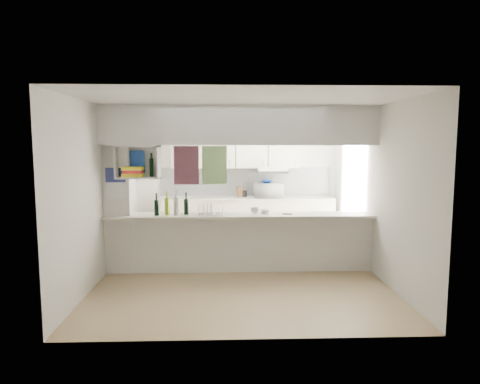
{
  "coord_description": "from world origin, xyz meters",
  "views": [
    {
      "loc": [
        -0.23,
        -6.64,
        2.04
      ],
      "look_at": [
        0.02,
        0.5,
        1.21
      ],
      "focal_mm": 32.0,
      "sensor_mm": 36.0,
      "label": 1
    }
  ],
  "objects_px": {
    "wine_bottles": "(172,206)",
    "dish_rack": "(210,209)",
    "microwave": "(268,190)",
    "bowl": "(267,181)"
  },
  "relations": [
    {
      "from": "microwave",
      "to": "wine_bottles",
      "type": "xyz_separation_m",
      "value": [
        -1.72,
        -2.09,
        -0.02
      ]
    },
    {
      "from": "dish_rack",
      "to": "bowl",
      "type": "bearing_deg",
      "value": 56.81
    },
    {
      "from": "bowl",
      "to": "wine_bottles",
      "type": "height_order",
      "value": "wine_bottles"
    },
    {
      "from": "bowl",
      "to": "dish_rack",
      "type": "bearing_deg",
      "value": -118.08
    },
    {
      "from": "wine_bottles",
      "to": "dish_rack",
      "type": "bearing_deg",
      "value": 1.22
    },
    {
      "from": "bowl",
      "to": "microwave",
      "type": "bearing_deg",
      "value": 32.78
    },
    {
      "from": "microwave",
      "to": "bowl",
      "type": "height_order",
      "value": "bowl"
    },
    {
      "from": "microwave",
      "to": "dish_rack",
      "type": "bearing_deg",
      "value": 52.83
    },
    {
      "from": "bowl",
      "to": "dish_rack",
      "type": "relative_size",
      "value": 0.57
    },
    {
      "from": "bowl",
      "to": "dish_rack",
      "type": "height_order",
      "value": "bowl"
    }
  ]
}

